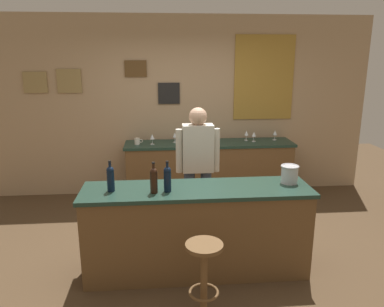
{
  "coord_description": "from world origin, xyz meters",
  "views": [
    {
      "loc": [
        -0.36,
        -3.88,
        2.2
      ],
      "look_at": [
        0.03,
        0.45,
        1.05
      ],
      "focal_mm": 34.94,
      "sensor_mm": 36.0,
      "label": 1
    }
  ],
  "objects_px": {
    "wine_glass_d": "(254,135)",
    "bar_stool": "(204,267)",
    "wine_glass_e": "(275,133)",
    "wine_bottle_c": "(167,178)",
    "bartender": "(198,165)",
    "wine_glass_a": "(152,137)",
    "wine_bottle_b": "(154,179)",
    "wine_glass_b": "(175,135)",
    "wine_bottle_a": "(111,178)",
    "ice_bucket": "(290,174)",
    "coffee_mug": "(137,141)",
    "wine_glass_c": "(246,133)"
  },
  "relations": [
    {
      "from": "wine_glass_d",
      "to": "bar_stool",
      "type": "bearing_deg",
      "value": -111.79
    },
    {
      "from": "wine_glass_e",
      "to": "wine_bottle_c",
      "type": "bearing_deg",
      "value": -128.29
    },
    {
      "from": "bartender",
      "to": "wine_bottle_c",
      "type": "distance_m",
      "value": 0.91
    },
    {
      "from": "wine_glass_a",
      "to": "wine_glass_d",
      "type": "distance_m",
      "value": 1.56
    },
    {
      "from": "bartender",
      "to": "wine_bottle_b",
      "type": "xyz_separation_m",
      "value": [
        -0.51,
        -0.85,
        0.12
      ]
    },
    {
      "from": "bar_stool",
      "to": "wine_glass_b",
      "type": "relative_size",
      "value": 4.39
    },
    {
      "from": "wine_bottle_a",
      "to": "wine_glass_d",
      "type": "height_order",
      "value": "wine_bottle_a"
    },
    {
      "from": "bar_stool",
      "to": "wine_glass_b",
      "type": "bearing_deg",
      "value": 92.44
    },
    {
      "from": "wine_glass_a",
      "to": "wine_glass_e",
      "type": "bearing_deg",
      "value": 3.86
    },
    {
      "from": "ice_bucket",
      "to": "coffee_mug",
      "type": "distance_m",
      "value": 2.56
    },
    {
      "from": "wine_glass_b",
      "to": "wine_bottle_c",
      "type": "bearing_deg",
      "value": -94.34
    },
    {
      "from": "wine_bottle_a",
      "to": "wine_bottle_b",
      "type": "distance_m",
      "value": 0.42
    },
    {
      "from": "wine_glass_e",
      "to": "wine_glass_b",
      "type": "bearing_deg",
      "value": -178.65
    },
    {
      "from": "ice_bucket",
      "to": "coffee_mug",
      "type": "bearing_deg",
      "value": 130.34
    },
    {
      "from": "wine_bottle_a",
      "to": "wine_glass_b",
      "type": "height_order",
      "value": "wine_bottle_a"
    },
    {
      "from": "wine_bottle_c",
      "to": "ice_bucket",
      "type": "height_order",
      "value": "wine_bottle_c"
    },
    {
      "from": "bar_stool",
      "to": "wine_bottle_b",
      "type": "relative_size",
      "value": 2.22
    },
    {
      "from": "bar_stool",
      "to": "ice_bucket",
      "type": "bearing_deg",
      "value": 38.23
    },
    {
      "from": "wine_bottle_a",
      "to": "wine_glass_e",
      "type": "distance_m",
      "value": 3.14
    },
    {
      "from": "wine_bottle_a",
      "to": "wine_glass_a",
      "type": "xyz_separation_m",
      "value": [
        0.37,
        2.02,
        -0.05
      ]
    },
    {
      "from": "wine_bottle_b",
      "to": "wine_glass_e",
      "type": "bearing_deg",
      "value": 50.01
    },
    {
      "from": "wine_glass_e",
      "to": "bar_stool",
      "type": "bearing_deg",
      "value": -117.24
    },
    {
      "from": "bar_stool",
      "to": "wine_glass_e",
      "type": "relative_size",
      "value": 4.39
    },
    {
      "from": "bar_stool",
      "to": "wine_bottle_b",
      "type": "distance_m",
      "value": 0.94
    },
    {
      "from": "wine_glass_a",
      "to": "wine_glass_c",
      "type": "xyz_separation_m",
      "value": [
        1.47,
        0.14,
        0.0
      ]
    },
    {
      "from": "bar_stool",
      "to": "wine_glass_d",
      "type": "distance_m",
      "value": 3.02
    },
    {
      "from": "wine_glass_c",
      "to": "wine_glass_b",
      "type": "bearing_deg",
      "value": -177.66
    },
    {
      "from": "bar_stool",
      "to": "wine_glass_c",
      "type": "xyz_separation_m",
      "value": [
        1.0,
        2.84,
        0.55
      ]
    },
    {
      "from": "wine_glass_c",
      "to": "ice_bucket",
      "type": "bearing_deg",
      "value": -90.88
    },
    {
      "from": "wine_bottle_c",
      "to": "ice_bucket",
      "type": "relative_size",
      "value": 1.63
    },
    {
      "from": "wine_bottle_b",
      "to": "wine_glass_d",
      "type": "bearing_deg",
      "value": 54.85
    },
    {
      "from": "ice_bucket",
      "to": "bar_stool",
      "type": "bearing_deg",
      "value": -141.77
    },
    {
      "from": "wine_glass_b",
      "to": "coffee_mug",
      "type": "height_order",
      "value": "wine_glass_b"
    },
    {
      "from": "wine_glass_a",
      "to": "coffee_mug",
      "type": "bearing_deg",
      "value": 176.9
    },
    {
      "from": "wine_glass_c",
      "to": "coffee_mug",
      "type": "relative_size",
      "value": 1.24
    },
    {
      "from": "wine_glass_a",
      "to": "wine_glass_b",
      "type": "distance_m",
      "value": 0.35
    },
    {
      "from": "wine_glass_a",
      "to": "wine_glass_c",
      "type": "height_order",
      "value": "same"
    },
    {
      "from": "bartender",
      "to": "wine_glass_c",
      "type": "relative_size",
      "value": 10.45
    },
    {
      "from": "bartender",
      "to": "wine_glass_d",
      "type": "relative_size",
      "value": 10.45
    },
    {
      "from": "bar_stool",
      "to": "wine_glass_b",
      "type": "xyz_separation_m",
      "value": [
        -0.12,
        2.8,
        0.55
      ]
    },
    {
      "from": "bartender",
      "to": "wine_bottle_b",
      "type": "distance_m",
      "value": 1.0
    },
    {
      "from": "bar_stool",
      "to": "wine_glass_e",
      "type": "distance_m",
      "value": 3.23
    },
    {
      "from": "bartender",
      "to": "wine_glass_b",
      "type": "bearing_deg",
      "value": 99.0
    },
    {
      "from": "bar_stool",
      "to": "wine_bottle_a",
      "type": "distance_m",
      "value": 1.23
    },
    {
      "from": "wine_glass_a",
      "to": "coffee_mug",
      "type": "relative_size",
      "value": 1.24
    },
    {
      "from": "wine_glass_b",
      "to": "wine_glass_e",
      "type": "xyz_separation_m",
      "value": [
        1.58,
        0.04,
        0.0
      ]
    },
    {
      "from": "wine_bottle_c",
      "to": "wine_glass_c",
      "type": "xyz_separation_m",
      "value": [
        1.29,
        2.22,
        -0.05
      ]
    },
    {
      "from": "wine_glass_c",
      "to": "wine_glass_d",
      "type": "distance_m",
      "value": 0.13
    },
    {
      "from": "bar_stool",
      "to": "ice_bucket",
      "type": "relative_size",
      "value": 3.62
    },
    {
      "from": "wine_bottle_a",
      "to": "ice_bucket",
      "type": "bearing_deg",
      "value": 2.58
    }
  ]
}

